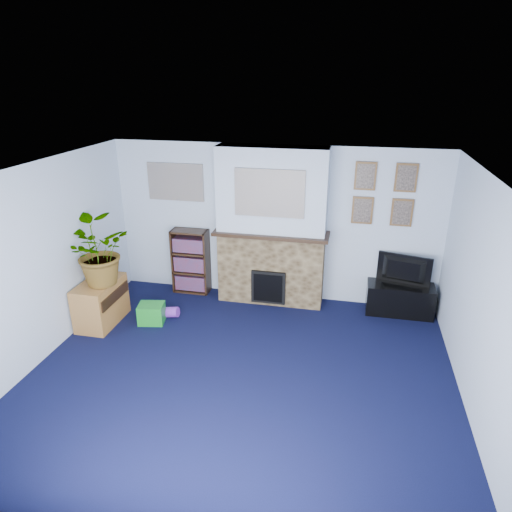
% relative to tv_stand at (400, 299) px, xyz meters
% --- Properties ---
extents(floor, '(5.00, 4.50, 0.01)m').
position_rel_tv_stand_xyz_m(floor, '(-1.95, -2.03, -0.23)').
color(floor, black).
rests_on(floor, ground).
extents(ceiling, '(5.00, 4.50, 0.01)m').
position_rel_tv_stand_xyz_m(ceiling, '(-1.95, -2.03, 2.17)').
color(ceiling, white).
rests_on(ceiling, wall_back).
extents(wall_back, '(5.00, 0.04, 2.40)m').
position_rel_tv_stand_xyz_m(wall_back, '(-1.95, 0.22, 0.97)').
color(wall_back, silver).
rests_on(wall_back, ground).
extents(wall_front, '(5.00, 0.04, 2.40)m').
position_rel_tv_stand_xyz_m(wall_front, '(-1.95, -4.28, 0.97)').
color(wall_front, silver).
rests_on(wall_front, ground).
extents(wall_left, '(0.04, 4.50, 2.40)m').
position_rel_tv_stand_xyz_m(wall_left, '(-4.45, -2.03, 0.97)').
color(wall_left, silver).
rests_on(wall_left, ground).
extents(wall_right, '(0.04, 4.50, 2.40)m').
position_rel_tv_stand_xyz_m(wall_right, '(0.55, -2.03, 0.97)').
color(wall_right, silver).
rests_on(wall_right, ground).
extents(chimney_breast, '(1.72, 0.50, 2.40)m').
position_rel_tv_stand_xyz_m(chimney_breast, '(-1.95, 0.02, 0.96)').
color(chimney_breast, brown).
rests_on(chimney_breast, ground).
extents(collage_main, '(1.00, 0.03, 0.68)m').
position_rel_tv_stand_xyz_m(collage_main, '(-1.95, -0.19, 1.55)').
color(collage_main, gray).
rests_on(collage_main, chimney_breast).
extents(collage_left, '(0.90, 0.03, 0.58)m').
position_rel_tv_stand_xyz_m(collage_left, '(-3.50, 0.21, 1.55)').
color(collage_left, gray).
rests_on(collage_left, wall_back).
extents(portrait_tl, '(0.30, 0.03, 0.40)m').
position_rel_tv_stand_xyz_m(portrait_tl, '(-0.65, 0.20, 1.77)').
color(portrait_tl, brown).
rests_on(portrait_tl, wall_back).
extents(portrait_tr, '(0.30, 0.03, 0.40)m').
position_rel_tv_stand_xyz_m(portrait_tr, '(-0.10, 0.20, 1.77)').
color(portrait_tr, brown).
rests_on(portrait_tr, wall_back).
extents(portrait_bl, '(0.30, 0.03, 0.40)m').
position_rel_tv_stand_xyz_m(portrait_bl, '(-0.65, 0.20, 1.27)').
color(portrait_bl, brown).
rests_on(portrait_bl, wall_back).
extents(portrait_br, '(0.30, 0.03, 0.40)m').
position_rel_tv_stand_xyz_m(portrait_br, '(-0.10, 0.20, 1.27)').
color(portrait_br, brown).
rests_on(portrait_br, wall_back).
extents(tv_stand, '(0.96, 0.41, 0.46)m').
position_rel_tv_stand_xyz_m(tv_stand, '(0.00, 0.00, 0.00)').
color(tv_stand, black).
rests_on(tv_stand, ground).
extents(television, '(0.77, 0.29, 0.44)m').
position_rel_tv_stand_xyz_m(television, '(0.00, 0.02, 0.45)').
color(television, black).
rests_on(television, tv_stand).
extents(bookshelf, '(0.58, 0.28, 1.05)m').
position_rel_tv_stand_xyz_m(bookshelf, '(-3.27, 0.08, 0.28)').
color(bookshelf, black).
rests_on(bookshelf, ground).
extents(sideboard, '(0.45, 0.81, 0.63)m').
position_rel_tv_stand_xyz_m(sideboard, '(-4.19, -1.17, 0.12)').
color(sideboard, '#A16C33').
rests_on(sideboard, ground).
extents(potted_plant, '(0.85, 0.74, 0.93)m').
position_rel_tv_stand_xyz_m(potted_plant, '(-4.14, -1.22, 0.87)').
color(potted_plant, '#26661E').
rests_on(potted_plant, sideboard).
extents(mantel_clock, '(0.11, 0.06, 0.15)m').
position_rel_tv_stand_xyz_m(mantel_clock, '(-2.04, -0.03, 1.00)').
color(mantel_clock, gold).
rests_on(mantel_clock, chimney_breast).
extents(mantel_candle, '(0.05, 0.05, 0.17)m').
position_rel_tv_stand_xyz_m(mantel_candle, '(-1.72, -0.03, 1.01)').
color(mantel_candle, '#B2BFC6').
rests_on(mantel_candle, chimney_breast).
extents(mantel_teddy, '(0.12, 0.12, 0.12)m').
position_rel_tv_stand_xyz_m(mantel_teddy, '(-2.52, -0.03, 0.99)').
color(mantel_teddy, gray).
rests_on(mantel_teddy, chimney_breast).
extents(mantel_can, '(0.06, 0.06, 0.12)m').
position_rel_tv_stand_xyz_m(mantel_can, '(-1.30, -0.03, 0.99)').
color(mantel_can, purple).
rests_on(mantel_can, chimney_breast).
extents(green_crate, '(0.40, 0.34, 0.28)m').
position_rel_tv_stand_xyz_m(green_crate, '(-3.50, -1.03, -0.08)').
color(green_crate, '#198C26').
rests_on(green_crate, ground).
extents(toy_ball, '(0.16, 0.16, 0.16)m').
position_rel_tv_stand_xyz_m(toy_ball, '(-4.30, -1.13, -0.14)').
color(toy_ball, '#198C26').
rests_on(toy_ball, ground).
extents(toy_block, '(0.26, 0.26, 0.24)m').
position_rel_tv_stand_xyz_m(toy_block, '(-4.25, -1.29, -0.12)').
color(toy_block, purple).
rests_on(toy_block, ground).
extents(toy_tube, '(0.35, 0.15, 0.20)m').
position_rel_tv_stand_xyz_m(toy_tube, '(-3.34, -0.83, -0.15)').
color(toy_tube, purple).
rests_on(toy_tube, ground).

